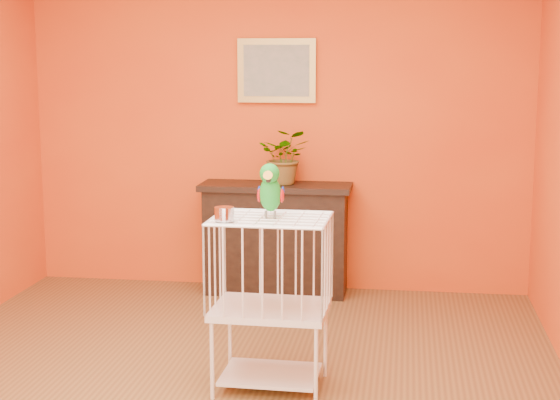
# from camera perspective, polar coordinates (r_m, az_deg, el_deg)

# --- Properties ---
(ground) EXTENTS (4.50, 4.50, 0.00)m
(ground) POSITION_cam_1_polar(r_m,az_deg,el_deg) (4.98, -4.16, -12.45)
(ground) COLOR brown
(ground) RESTS_ON ground
(room_shell) EXTENTS (4.50, 4.50, 4.50)m
(room_shell) POSITION_cam_1_polar(r_m,az_deg,el_deg) (4.63, -4.40, 6.05)
(room_shell) COLOR #DC5214
(room_shell) RESTS_ON ground
(console_cabinet) EXTENTS (1.18, 0.42, 0.88)m
(console_cabinet) POSITION_cam_1_polar(r_m,az_deg,el_deg) (6.77, -0.30, -2.58)
(console_cabinet) COLOR black
(console_cabinet) RESTS_ON ground
(potted_plant) EXTENTS (0.39, 0.43, 0.34)m
(potted_plant) POSITION_cam_1_polar(r_m,az_deg,el_deg) (6.67, 0.35, 2.49)
(potted_plant) COLOR #26722D
(potted_plant) RESTS_ON console_cabinet
(framed_picture) EXTENTS (0.62, 0.04, 0.50)m
(framed_picture) POSITION_cam_1_polar(r_m,az_deg,el_deg) (6.80, -0.23, 8.60)
(framed_picture) COLOR #AC893D
(framed_picture) RESTS_ON room_shell
(birdcage) EXTENTS (0.65, 0.50, 0.98)m
(birdcage) POSITION_cam_1_polar(r_m,az_deg,el_deg) (4.83, -0.63, -6.71)
(birdcage) COLOR silver
(birdcage) RESTS_ON ground
(feed_cup) EXTENTS (0.11, 0.11, 0.07)m
(feed_cup) POSITION_cam_1_polar(r_m,az_deg,el_deg) (4.61, -3.72, -0.93)
(feed_cup) COLOR silver
(feed_cup) RESTS_ON birdcage
(parrot) EXTENTS (0.15, 0.28, 0.31)m
(parrot) POSITION_cam_1_polar(r_m,az_deg,el_deg) (4.68, -0.65, 0.67)
(parrot) COLOR #59544C
(parrot) RESTS_ON birdcage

